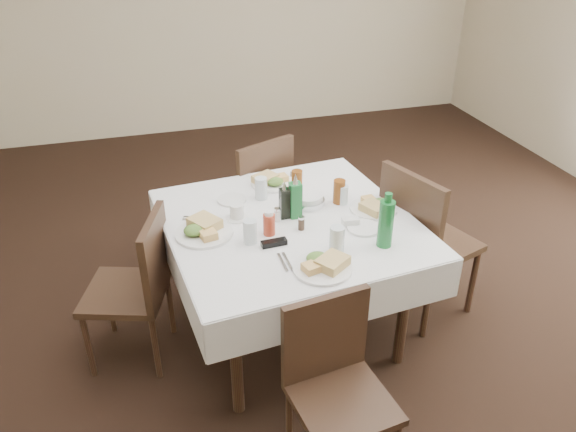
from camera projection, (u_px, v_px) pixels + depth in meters
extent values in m
plane|color=black|center=(314.00, 323.00, 3.45)|extent=(7.00, 7.00, 0.00)
cylinder|color=#331A15|center=(236.00, 357.00, 2.70)|extent=(0.06, 0.06, 0.72)
cylinder|color=#331A15|center=(191.00, 256.00, 3.45)|extent=(0.06, 0.06, 0.72)
cylinder|color=#331A15|center=(404.00, 310.00, 3.00)|extent=(0.06, 0.06, 0.72)
cylinder|color=#331A15|center=(328.00, 227.00, 3.75)|extent=(0.06, 0.06, 0.72)
cube|color=#331A15|center=(290.00, 225.00, 3.04)|extent=(1.28, 1.28, 0.03)
cube|color=silver|center=(290.00, 222.00, 3.03)|extent=(1.41, 1.41, 0.01)
cube|color=silver|center=(252.00, 189.00, 3.60)|extent=(1.28, 0.14, 0.22)
cube|color=silver|center=(342.00, 309.00, 2.56)|extent=(1.28, 0.14, 0.22)
cube|color=silver|center=(392.00, 217.00, 3.29)|extent=(0.14, 1.28, 0.22)
cube|color=silver|center=(174.00, 264.00, 2.87)|extent=(0.14, 1.28, 0.22)
cube|color=#331A15|center=(249.00, 198.00, 3.93)|extent=(0.58, 0.58, 0.04)
cube|color=#331A15|center=(266.00, 177.00, 3.67)|extent=(0.42, 0.21, 0.48)
cylinder|color=#331A15|center=(256.00, 207.00, 4.27)|extent=(0.04, 0.04, 0.45)
cylinder|color=#331A15|center=(287.00, 227.00, 4.02)|extent=(0.04, 0.04, 0.45)
cylinder|color=#331A15|center=(214.00, 223.00, 4.06)|extent=(0.04, 0.04, 0.45)
cylinder|color=#331A15|center=(245.00, 245.00, 3.81)|extent=(0.04, 0.04, 0.45)
cube|color=#331A15|center=(343.00, 403.00, 2.39)|extent=(0.45, 0.45, 0.04)
cube|color=#331A15|center=(325.00, 337.00, 2.42)|extent=(0.40, 0.09, 0.44)
cylinder|color=#331A15|center=(289.00, 419.00, 2.57)|extent=(0.03, 0.03, 0.41)
cylinder|color=#331A15|center=(355.00, 396.00, 2.69)|extent=(0.03, 0.03, 0.41)
cube|color=#331A15|center=(430.00, 243.00, 3.36)|extent=(0.59, 0.59, 0.04)
cube|color=#331A15|center=(410.00, 216.00, 3.13)|extent=(0.19, 0.46, 0.51)
cylinder|color=#331A15|center=(473.00, 280.00, 3.44)|extent=(0.04, 0.04, 0.48)
cylinder|color=#331A15|center=(427.00, 304.00, 3.24)|extent=(0.04, 0.04, 0.48)
cylinder|color=#331A15|center=(424.00, 250.00, 3.72)|extent=(0.04, 0.04, 0.48)
cylinder|color=#331A15|center=(379.00, 270.00, 3.52)|extent=(0.04, 0.04, 0.48)
cube|color=#331A15|center=(126.00, 292.00, 3.02)|extent=(0.53, 0.53, 0.04)
cube|color=#331A15|center=(156.00, 258.00, 2.90)|extent=(0.17, 0.41, 0.46)
cylinder|color=#331A15|center=(109.00, 302.00, 3.29)|extent=(0.03, 0.03, 0.43)
cylinder|color=#331A15|center=(170.00, 303.00, 3.28)|extent=(0.03, 0.03, 0.43)
cylinder|color=#331A15|center=(88.00, 345.00, 2.98)|extent=(0.03, 0.03, 0.43)
cylinder|color=#331A15|center=(155.00, 346.00, 2.97)|extent=(0.03, 0.03, 0.43)
cylinder|color=white|center=(273.00, 183.00, 3.41)|extent=(0.27, 0.27, 0.01)
cube|color=#BB8D45|center=(265.00, 178.00, 3.39)|extent=(0.17, 0.16, 0.04)
cube|color=gold|center=(280.00, 178.00, 3.41)|extent=(0.10, 0.08, 0.03)
ellipsoid|color=#397116|center=(275.00, 182.00, 3.36)|extent=(0.10, 0.09, 0.04)
cylinder|color=white|center=(322.00, 268.00, 2.63)|extent=(0.28, 0.28, 0.01)
cube|color=#BB8D45|center=(332.00, 262.00, 2.61)|extent=(0.18, 0.18, 0.05)
cube|color=gold|center=(313.00, 267.00, 2.59)|extent=(0.11, 0.09, 0.04)
ellipsoid|color=#397116|center=(317.00, 258.00, 2.65)|extent=(0.10, 0.09, 0.05)
cylinder|color=white|center=(373.00, 209.00, 3.13)|extent=(0.26, 0.26, 0.01)
cube|color=#BB8D45|center=(374.00, 208.00, 3.08)|extent=(0.15, 0.17, 0.04)
cube|color=gold|center=(369.00, 201.00, 3.16)|extent=(0.07, 0.09, 0.03)
ellipsoid|color=#397116|center=(381.00, 203.00, 3.13)|extent=(0.10, 0.09, 0.04)
cylinder|color=white|center=(204.00, 233.00, 2.90)|extent=(0.30, 0.30, 0.02)
cube|color=#BB8D45|center=(205.00, 223.00, 2.92)|extent=(0.19, 0.20, 0.05)
cube|color=gold|center=(208.00, 234.00, 2.84)|extent=(0.10, 0.11, 0.04)
ellipsoid|color=#397116|center=(194.00, 230.00, 2.86)|extent=(0.11, 0.10, 0.05)
cylinder|color=white|center=(232.00, 200.00, 3.22)|extent=(0.17, 0.17, 0.01)
cylinder|color=white|center=(364.00, 228.00, 2.95)|extent=(0.18, 0.18, 0.01)
cylinder|color=silver|center=(261.00, 188.00, 3.22)|extent=(0.07, 0.07, 0.13)
cylinder|color=silver|center=(337.00, 239.00, 2.73)|extent=(0.07, 0.07, 0.14)
cylinder|color=silver|center=(343.00, 195.00, 3.17)|extent=(0.06, 0.06, 0.11)
cylinder|color=silver|center=(250.00, 232.00, 2.80)|extent=(0.07, 0.07, 0.13)
cylinder|color=brown|center=(297.00, 181.00, 3.29)|extent=(0.06, 0.06, 0.13)
cylinder|color=brown|center=(339.00, 192.00, 3.17)|extent=(0.07, 0.07, 0.14)
cylinder|color=silver|center=(308.00, 202.00, 3.18)|extent=(0.19, 0.19, 0.03)
cylinder|color=silver|center=(308.00, 198.00, 3.16)|extent=(0.17, 0.17, 0.04)
cube|color=black|center=(285.00, 203.00, 3.02)|extent=(0.05, 0.05, 0.17)
cone|color=silver|center=(285.00, 185.00, 2.96)|extent=(0.03, 0.03, 0.05)
cube|color=#1B6D30|center=(295.00, 200.00, 3.01)|extent=(0.06, 0.06, 0.20)
cone|color=silver|center=(295.00, 179.00, 2.95)|extent=(0.03, 0.03, 0.06)
cylinder|color=#B93B21|center=(269.00, 225.00, 2.88)|extent=(0.06, 0.06, 0.11)
cylinder|color=white|center=(269.00, 213.00, 2.84)|extent=(0.05, 0.05, 0.02)
cylinder|color=white|center=(277.00, 216.00, 3.01)|extent=(0.03, 0.03, 0.07)
cylinder|color=silver|center=(277.00, 209.00, 2.99)|extent=(0.03, 0.03, 0.01)
cylinder|color=#3B2B1F|center=(301.00, 224.00, 2.93)|extent=(0.03, 0.03, 0.06)
cylinder|color=silver|center=(301.00, 218.00, 2.91)|extent=(0.03, 0.03, 0.01)
cylinder|color=white|center=(237.00, 218.00, 3.04)|extent=(0.12, 0.12, 0.01)
cylinder|color=white|center=(237.00, 211.00, 3.02)|extent=(0.07, 0.07, 0.08)
cylinder|color=black|center=(237.00, 206.00, 3.01)|extent=(0.06, 0.06, 0.01)
torus|color=white|center=(240.00, 207.00, 3.06)|extent=(0.04, 0.05, 0.05)
cube|color=black|center=(274.00, 243.00, 2.81)|extent=(0.13, 0.05, 0.03)
cylinder|color=#1B6D30|center=(386.00, 224.00, 2.75)|extent=(0.08, 0.08, 0.25)
cylinder|color=#1B6D30|center=(388.00, 198.00, 2.68)|extent=(0.04, 0.04, 0.04)
cube|color=white|center=(350.00, 222.00, 2.97)|extent=(0.09, 0.06, 0.04)
cube|color=pink|center=(350.00, 221.00, 2.97)|extent=(0.07, 0.04, 0.02)
cube|color=silver|center=(292.00, 179.00, 3.46)|extent=(0.08, 0.20, 0.01)
cube|color=silver|center=(297.00, 179.00, 3.46)|extent=(0.08, 0.20, 0.01)
cube|color=silver|center=(288.00, 262.00, 2.68)|extent=(0.02, 0.16, 0.01)
cube|color=silver|center=(283.00, 263.00, 2.67)|extent=(0.02, 0.16, 0.01)
cube|color=silver|center=(373.00, 231.00, 2.93)|extent=(0.19, 0.02, 0.01)
cube|color=silver|center=(371.00, 228.00, 2.95)|extent=(0.19, 0.02, 0.01)
cube|color=silver|center=(199.00, 218.00, 3.04)|extent=(0.17, 0.08, 0.01)
cube|color=silver|center=(198.00, 220.00, 3.02)|extent=(0.17, 0.08, 0.01)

